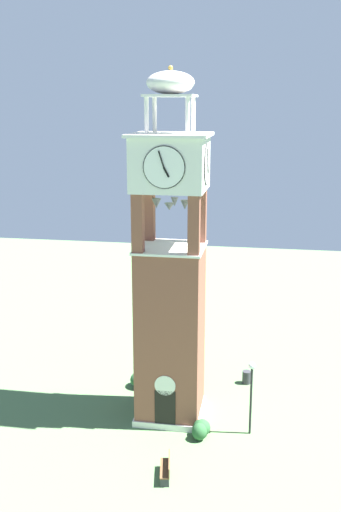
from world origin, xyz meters
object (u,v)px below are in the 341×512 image
(park_bench, at_px, (166,468))
(trash_bin, at_px, (247,377))
(clock_tower, at_px, (170,284))
(lamp_post, at_px, (251,385))

(park_bench, relative_size, trash_bin, 2.06)
(clock_tower, distance_m, park_bench, 9.09)
(lamp_post, relative_size, trash_bin, 5.01)
(clock_tower, xyz_separation_m, park_bench, (0.78, -5.68, -7.06))
(clock_tower, distance_m, lamp_post, 6.62)
(park_bench, relative_size, lamp_post, 0.41)
(lamp_post, distance_m, trash_bin, 6.18)
(park_bench, height_order, trash_bin, park_bench)
(park_bench, distance_m, trash_bin, 10.59)
(trash_bin, bearing_deg, lamp_post, -85.72)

